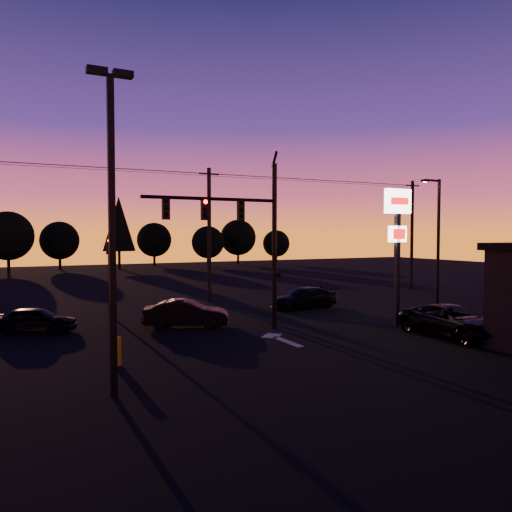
{
  "coord_description": "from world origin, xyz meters",
  "views": [
    {
      "loc": [
        -10.13,
        -17.25,
        4.61
      ],
      "look_at": [
        1.0,
        5.0,
        3.5
      ],
      "focal_mm": 35.0,
      "sensor_mm": 36.0,
      "label": 1
    }
  ],
  "objects_px": {
    "secondary_signal": "(109,265)",
    "car_mid": "(186,313)",
    "traffic_signal_mast": "(245,227)",
    "parking_lot_light": "(112,210)",
    "car_right": "(304,298)",
    "pylon_sign": "(397,228)",
    "suv_parked": "(454,321)",
    "bollard": "(117,351)",
    "streetlight": "(437,237)",
    "car_left": "(36,320)"
  },
  "relations": [
    {
      "from": "secondary_signal",
      "to": "car_mid",
      "type": "bearing_deg",
      "value": -63.21
    },
    {
      "from": "traffic_signal_mast",
      "to": "car_mid",
      "type": "relative_size",
      "value": 2.07
    },
    {
      "from": "parking_lot_light",
      "to": "car_right",
      "type": "xyz_separation_m",
      "value": [
        13.76,
        11.88,
        -4.63
      ]
    },
    {
      "from": "parking_lot_light",
      "to": "pylon_sign",
      "type": "distance_m",
      "value": 15.19
    },
    {
      "from": "traffic_signal_mast",
      "to": "suv_parked",
      "type": "distance_m",
      "value": 10.37
    },
    {
      "from": "traffic_signal_mast",
      "to": "bollard",
      "type": "distance_m",
      "value": 8.79
    },
    {
      "from": "secondary_signal",
      "to": "car_right",
      "type": "distance_m",
      "value": 11.77
    },
    {
      "from": "bollard",
      "to": "secondary_signal",
      "type": "bearing_deg",
      "value": 80.95
    },
    {
      "from": "traffic_signal_mast",
      "to": "suv_parked",
      "type": "relative_size",
      "value": 1.69
    },
    {
      "from": "pylon_sign",
      "to": "streetlight",
      "type": "xyz_separation_m",
      "value": [
        6.91,
        4.0,
        -0.49
      ]
    },
    {
      "from": "secondary_signal",
      "to": "suv_parked",
      "type": "height_order",
      "value": "secondary_signal"
    },
    {
      "from": "streetlight",
      "to": "car_right",
      "type": "xyz_separation_m",
      "value": [
        -7.65,
        3.38,
        -3.78
      ]
    },
    {
      "from": "secondary_signal",
      "to": "car_right",
      "type": "bearing_deg",
      "value": -13.01
    },
    {
      "from": "parking_lot_light",
      "to": "suv_parked",
      "type": "relative_size",
      "value": 1.8
    },
    {
      "from": "parking_lot_light",
      "to": "car_mid",
      "type": "height_order",
      "value": "parking_lot_light"
    },
    {
      "from": "parking_lot_light",
      "to": "car_left",
      "type": "bearing_deg",
      "value": 97.95
    },
    {
      "from": "streetlight",
      "to": "suv_parked",
      "type": "relative_size",
      "value": 1.57
    },
    {
      "from": "bollard",
      "to": "car_right",
      "type": "bearing_deg",
      "value": 33.13
    },
    {
      "from": "car_left",
      "to": "car_mid",
      "type": "height_order",
      "value": "car_mid"
    },
    {
      "from": "car_mid",
      "to": "car_right",
      "type": "bearing_deg",
      "value": -48.0
    },
    {
      "from": "parking_lot_light",
      "to": "pylon_sign",
      "type": "bearing_deg",
      "value": 17.23
    },
    {
      "from": "car_mid",
      "to": "traffic_signal_mast",
      "type": "bearing_deg",
      "value": -110.05
    },
    {
      "from": "pylon_sign",
      "to": "car_mid",
      "type": "xyz_separation_m",
      "value": [
        -9.29,
        4.62,
        -4.23
      ]
    },
    {
      "from": "streetlight",
      "to": "pylon_sign",
      "type": "bearing_deg",
      "value": -149.92
    },
    {
      "from": "bollard",
      "to": "suv_parked",
      "type": "height_order",
      "value": "suv_parked"
    },
    {
      "from": "parking_lot_light",
      "to": "car_right",
      "type": "relative_size",
      "value": 2.08
    },
    {
      "from": "traffic_signal_mast",
      "to": "car_left",
      "type": "xyz_separation_m",
      "value": [
        -8.91,
        3.78,
        -4.32
      ]
    },
    {
      "from": "car_right",
      "to": "car_mid",
      "type": "bearing_deg",
      "value": -77.43
    },
    {
      "from": "pylon_sign",
      "to": "parking_lot_light",
      "type": "bearing_deg",
      "value": -162.77
    },
    {
      "from": "pylon_sign",
      "to": "car_mid",
      "type": "height_order",
      "value": "pylon_sign"
    },
    {
      "from": "car_left",
      "to": "traffic_signal_mast",
      "type": "bearing_deg",
      "value": -90.43
    },
    {
      "from": "streetlight",
      "to": "car_left",
      "type": "relative_size",
      "value": 2.2
    },
    {
      "from": "traffic_signal_mast",
      "to": "secondary_signal",
      "type": "bearing_deg",
      "value": 123.19
    },
    {
      "from": "bollard",
      "to": "car_right",
      "type": "height_order",
      "value": "car_right"
    },
    {
      "from": "car_left",
      "to": "parking_lot_light",
      "type": "bearing_deg",
      "value": -149.47
    },
    {
      "from": "parking_lot_light",
      "to": "bollard",
      "type": "xyz_separation_m",
      "value": [
        0.73,
        3.38,
        -4.78
      ]
    },
    {
      "from": "secondary_signal",
      "to": "car_right",
      "type": "xyz_separation_m",
      "value": [
        11.26,
        -2.6,
        -2.22
      ]
    },
    {
      "from": "secondary_signal",
      "to": "streetlight",
      "type": "xyz_separation_m",
      "value": [
        18.91,
        -5.99,
        1.56
      ]
    },
    {
      "from": "bollard",
      "to": "suv_parked",
      "type": "distance_m",
      "value": 14.52
    },
    {
      "from": "streetlight",
      "to": "car_left",
      "type": "height_order",
      "value": "streetlight"
    },
    {
      "from": "traffic_signal_mast",
      "to": "car_right",
      "type": "height_order",
      "value": "traffic_signal_mast"
    },
    {
      "from": "parking_lot_light",
      "to": "streetlight",
      "type": "bearing_deg",
      "value": 21.65
    },
    {
      "from": "streetlight",
      "to": "suv_parked",
      "type": "distance_m",
      "value": 10.1
    },
    {
      "from": "parking_lot_light",
      "to": "suv_parked",
      "type": "height_order",
      "value": "parking_lot_light"
    },
    {
      "from": "traffic_signal_mast",
      "to": "bollard",
      "type": "height_order",
      "value": "traffic_signal_mast"
    },
    {
      "from": "traffic_signal_mast",
      "to": "streetlight",
      "type": "distance_m",
      "value": 14.1
    },
    {
      "from": "pylon_sign",
      "to": "bollard",
      "type": "bearing_deg",
      "value": -175.36
    },
    {
      "from": "streetlight",
      "to": "suv_parked",
      "type": "bearing_deg",
      "value": -131.99
    },
    {
      "from": "traffic_signal_mast",
      "to": "car_right",
      "type": "bearing_deg",
      "value": 37.57
    },
    {
      "from": "car_left",
      "to": "car_right",
      "type": "bearing_deg",
      "value": -63.27
    }
  ]
}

